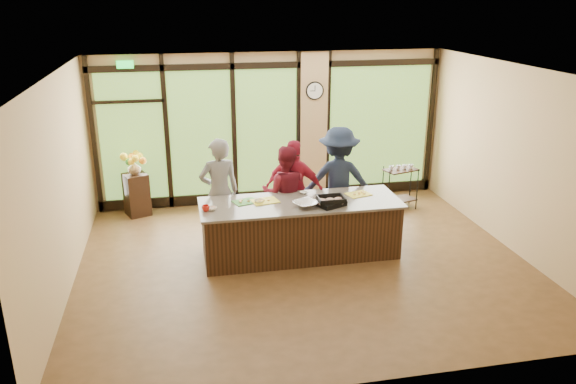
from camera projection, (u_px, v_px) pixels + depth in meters
name	position (u px, v px, depth m)	size (l,w,h in m)	color
floor	(304.00, 262.00, 8.93)	(7.00, 7.00, 0.00)	#4E361B
ceiling	(306.00, 71.00, 7.94)	(7.00, 7.00, 0.00)	white
back_wall	(271.00, 129.00, 11.21)	(7.00, 7.00, 0.00)	tan
left_wall	(60.00, 187.00, 7.78)	(6.00, 6.00, 0.00)	tan
right_wall	(515.00, 160.00, 9.09)	(6.00, 6.00, 0.00)	tan
window_wall	(280.00, 134.00, 11.23)	(6.90, 0.12, 3.00)	tan
island_base	(300.00, 230.00, 9.06)	(3.10, 1.00, 0.88)	#321D10
countertop	(300.00, 203.00, 8.91)	(3.20, 1.10, 0.04)	slate
wall_clock	(315.00, 91.00, 11.00)	(0.36, 0.04, 0.36)	black
cook_left	(219.00, 192.00, 9.33)	(0.67, 0.44, 1.85)	slate
cook_midleft	(285.00, 193.00, 9.54)	(0.81, 0.63, 1.67)	maroon
cook_midright	(294.00, 190.00, 9.61)	(1.02, 0.42, 1.74)	maroon
cook_right	(338.00, 180.00, 9.82)	(1.23, 0.71, 1.91)	#182135
roasting_pan	(331.00, 203.00, 8.74)	(0.41, 0.32, 0.07)	black
mixing_bowl	(306.00, 204.00, 8.67)	(0.36, 0.36, 0.09)	silver
cutting_board_left	(246.00, 202.00, 8.89)	(0.37, 0.28, 0.01)	#3D8C33
cutting_board_center	(265.00, 201.00, 8.92)	(0.41, 0.31, 0.01)	yellow
cutting_board_right	(358.00, 194.00, 9.23)	(0.38, 0.29, 0.01)	yellow
prep_bowl_near	(212.00, 209.00, 8.56)	(0.15, 0.15, 0.05)	white
prep_bowl_mid	(259.00, 201.00, 8.86)	(0.15, 0.15, 0.05)	white
prep_bowl_far	(304.00, 193.00, 9.26)	(0.13, 0.13, 0.03)	white
red_ramekin	(206.00, 208.00, 8.50)	(0.12, 0.12, 0.09)	red
flower_stand	(137.00, 194.00, 10.75)	(0.41, 0.41, 0.82)	#321D10
flower_vase	(134.00, 168.00, 10.57)	(0.24, 0.24, 0.25)	olive
bar_cart	(400.00, 182.00, 11.07)	(0.73, 0.54, 0.89)	#321D10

